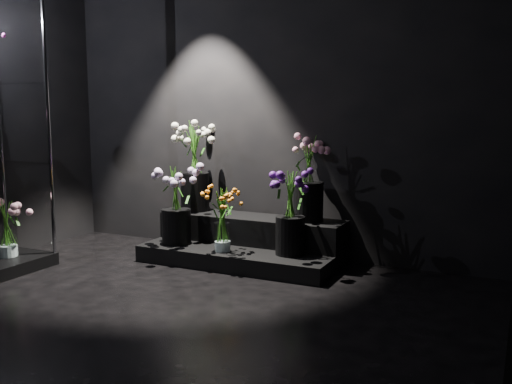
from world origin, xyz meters
The scene contains 9 objects.
floor centered at (0.00, 0.00, 0.00)m, with size 4.00×4.00×0.00m, color black.
wall_back centered at (0.00, 2.00, 1.40)m, with size 4.00×4.00×0.00m, color black.
display_riser centered at (-0.06, 1.68, 0.15)m, with size 1.62×0.72×0.36m.
bouquet_orange_bells centered at (-0.13, 1.38, 0.42)m, with size 0.28×0.28×0.56m.
bouquet_lilac centered at (-0.61, 1.46, 0.52)m, with size 0.49×0.49×0.66m.
bouquet_purple centered at (0.40, 1.53, 0.51)m, with size 0.39×0.39×0.65m.
bouquet_cream_roses centered at (-0.64, 1.81, 0.81)m, with size 0.41×0.41×0.79m.
bouquet_pink_roses centered at (0.45, 1.79, 0.75)m, with size 0.42×0.42×0.70m.
bouquet_case_base_pink centered at (-1.65, 0.62, 0.34)m, with size 0.39×0.39×0.46m.
Camera 1 is at (2.05, -2.51, 1.26)m, focal length 40.00 mm.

